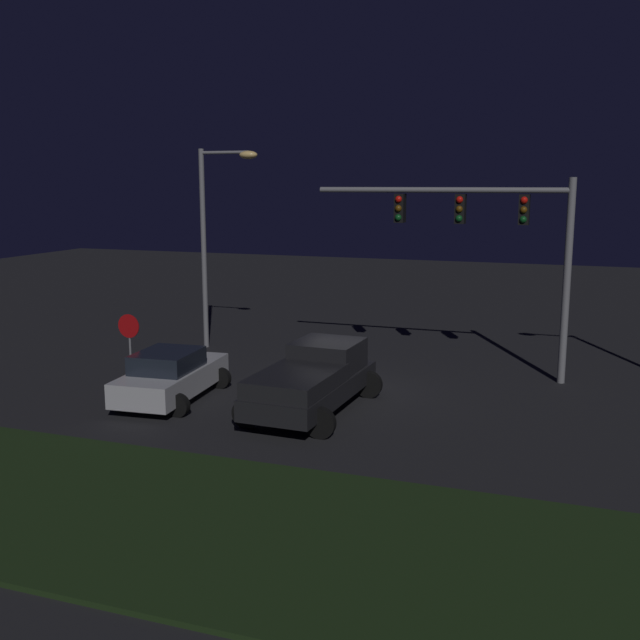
{
  "coord_description": "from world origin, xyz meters",
  "views": [
    {
      "loc": [
        6.68,
        -20.84,
        6.33
      ],
      "look_at": [
        -1.09,
        1.01,
        2.03
      ],
      "focal_mm": 41.64,
      "sensor_mm": 36.0,
      "label": 1
    }
  ],
  "objects_px": {
    "traffic_signal_gantry": "(490,228)",
    "pickup_truck": "(314,376)",
    "stop_sign": "(129,335)",
    "car_sedan": "(171,375)",
    "street_lamp_left": "(215,224)"
  },
  "relations": [
    {
      "from": "traffic_signal_gantry",
      "to": "stop_sign",
      "type": "xyz_separation_m",
      "value": [
        -10.6,
        -4.58,
        -3.34
      ]
    },
    {
      "from": "pickup_truck",
      "to": "street_lamp_left",
      "type": "relative_size",
      "value": 0.72
    },
    {
      "from": "pickup_truck",
      "to": "car_sedan",
      "type": "bearing_deg",
      "value": 98.33
    },
    {
      "from": "car_sedan",
      "to": "traffic_signal_gantry",
      "type": "distance_m",
      "value": 11.02
    },
    {
      "from": "traffic_signal_gantry",
      "to": "street_lamp_left",
      "type": "relative_size",
      "value": 1.1
    },
    {
      "from": "car_sedan",
      "to": "stop_sign",
      "type": "xyz_separation_m",
      "value": [
        -2.23,
        1.26,
        0.82
      ]
    },
    {
      "from": "traffic_signal_gantry",
      "to": "stop_sign",
      "type": "bearing_deg",
      "value": -156.65
    },
    {
      "from": "traffic_signal_gantry",
      "to": "street_lamp_left",
      "type": "xyz_separation_m",
      "value": [
        -10.34,
        0.92,
        -0.09
      ]
    },
    {
      "from": "traffic_signal_gantry",
      "to": "street_lamp_left",
      "type": "height_order",
      "value": "street_lamp_left"
    },
    {
      "from": "pickup_truck",
      "to": "stop_sign",
      "type": "bearing_deg",
      "value": 85.41
    },
    {
      "from": "stop_sign",
      "to": "pickup_truck",
      "type": "bearing_deg",
      "value": -7.02
    },
    {
      "from": "pickup_truck",
      "to": "car_sedan",
      "type": "relative_size",
      "value": 1.21
    },
    {
      "from": "traffic_signal_gantry",
      "to": "pickup_truck",
      "type": "bearing_deg",
      "value": -126.77
    },
    {
      "from": "traffic_signal_gantry",
      "to": "stop_sign",
      "type": "distance_m",
      "value": 12.02
    },
    {
      "from": "pickup_truck",
      "to": "car_sedan",
      "type": "height_order",
      "value": "pickup_truck"
    }
  ]
}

